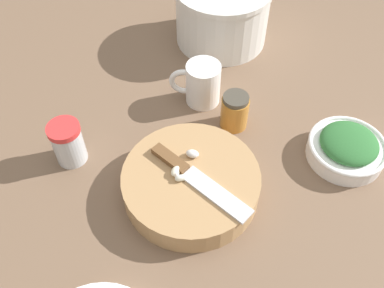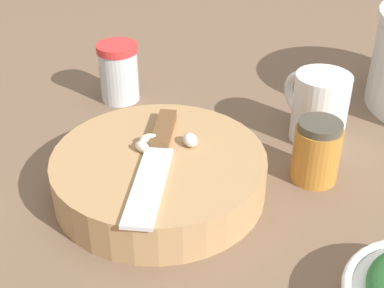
% 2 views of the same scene
% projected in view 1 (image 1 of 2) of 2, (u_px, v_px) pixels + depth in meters
% --- Properties ---
extents(ground_plane, '(5.00, 5.00, 0.00)m').
position_uv_depth(ground_plane, '(187.00, 175.00, 0.85)').
color(ground_plane, brown).
extents(cutting_board, '(0.26, 0.26, 0.05)m').
position_uv_depth(cutting_board, '(191.00, 183.00, 0.81)').
color(cutting_board, tan).
rests_on(cutting_board, ground_plane).
extents(chef_knife, '(0.08, 0.23, 0.01)m').
position_uv_depth(chef_knife, '(193.00, 177.00, 0.78)').
color(chef_knife, brown).
rests_on(chef_knife, cutting_board).
extents(garlic_cloves, '(0.08, 0.06, 0.01)m').
position_uv_depth(garlic_cloves, '(183.00, 166.00, 0.79)').
color(garlic_cloves, '#F0E2CE').
rests_on(garlic_cloves, cutting_board).
extents(herb_bowl, '(0.16, 0.16, 0.06)m').
position_uv_depth(herb_bowl, '(347.00, 148.00, 0.86)').
color(herb_bowl, white).
rests_on(herb_bowl, ground_plane).
extents(spice_jar, '(0.06, 0.06, 0.09)m').
position_uv_depth(spice_jar, '(68.00, 143.00, 0.85)').
color(spice_jar, silver).
rests_on(spice_jar, ground_plane).
extents(coffee_mug, '(0.10, 0.09, 0.10)m').
position_uv_depth(coffee_mug, '(201.00, 84.00, 0.95)').
color(coffee_mug, white).
rests_on(coffee_mug, ground_plane).
extents(honey_jar, '(0.06, 0.06, 0.08)m').
position_uv_depth(honey_jar, '(235.00, 111.00, 0.91)').
color(honey_jar, '#BC7A2D').
rests_on(honey_jar, ground_plane).
extents(stock_pot, '(0.24, 0.24, 0.18)m').
position_uv_depth(stock_pot, '(222.00, 14.00, 1.08)').
color(stock_pot, silver).
rests_on(stock_pot, ground_plane).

